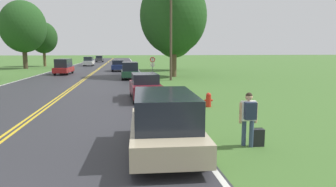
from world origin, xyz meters
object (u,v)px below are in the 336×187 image
(car_red_van_mid_far, at_px, (64,66))
(car_dark_blue_sedan_receding, at_px, (118,65))
(tree_mid_treeline, at_px, (174,34))
(car_champagne_van_nearest, at_px, (164,121))
(tree_right_cluster, at_px, (43,38))
(suitcase, at_px, (258,138))
(car_maroon_sedan_approaching, at_px, (145,86))
(car_dark_green_van_mid_near, at_px, (130,70))
(fire_hydrant, at_px, (209,100))
(tree_far_back, at_px, (173,16))
(car_white_van_distant, at_px, (89,61))
(traffic_sign, at_px, (153,62))
(hitchhiker_person, at_px, (249,114))
(tree_behind_sign, at_px, (23,27))
(car_dark_grey_suv_horizon, at_px, (100,59))

(car_red_van_mid_far, xyz_separation_m, car_dark_blue_sedan_receding, (6.66, 5.40, -0.19))
(tree_mid_treeline, xyz_separation_m, car_champagne_van_nearest, (-6.43, -36.65, -4.59))
(tree_right_cluster, distance_m, car_dark_blue_sedan_receding, 21.40)
(suitcase, height_order, car_maroon_sedan_approaching, car_maroon_sedan_approaching)
(suitcase, relative_size, car_dark_green_van_mid_near, 0.14)
(fire_hydrant, height_order, tree_far_back, tree_far_back)
(tree_right_cluster, bearing_deg, car_white_van_distant, 5.28)
(traffic_sign, distance_m, tree_mid_treeline, 14.02)
(car_maroon_sedan_approaching, bearing_deg, car_champagne_van_nearest, -2.22)
(tree_mid_treeline, relative_size, car_red_van_mid_far, 1.88)
(hitchhiker_person, bearing_deg, suitcase, -87.11)
(car_dark_green_van_mid_near, xyz_separation_m, car_dark_blue_sedan_receding, (-1.46, 12.99, -0.12))
(tree_far_back, distance_m, car_dark_green_van_mid_near, 8.09)
(car_dark_green_van_mid_near, bearing_deg, fire_hydrant, 12.12)
(traffic_sign, distance_m, tree_behind_sign, 28.49)
(car_white_van_distant, bearing_deg, hitchhiker_person, -167.53)
(tree_behind_sign, relative_size, tree_right_cluster, 1.33)
(suitcase, bearing_deg, hitchhiker_person, 92.89)
(traffic_sign, xyz_separation_m, tree_far_back, (2.54, 1.57, 5.09))
(car_red_van_mid_far, height_order, car_dark_grey_suv_horizon, car_red_van_mid_far)
(hitchhiker_person, relative_size, car_red_van_mid_far, 0.35)
(tree_far_back, height_order, car_white_van_distant, tree_far_back)
(car_red_van_mid_far, bearing_deg, car_maroon_sedan_approaching, -155.52)
(suitcase, xyz_separation_m, car_dark_blue_sedan_receding, (-4.97, 36.10, 0.55))
(traffic_sign, relative_size, car_red_van_mid_far, 0.48)
(car_dark_blue_sedan_receding, bearing_deg, car_champagne_van_nearest, 3.60)
(car_dark_blue_sedan_receding, height_order, car_white_van_distant, car_white_van_distant)
(hitchhiker_person, bearing_deg, car_white_van_distant, 15.38)
(suitcase, bearing_deg, tree_far_back, 0.50)
(fire_hydrant, xyz_separation_m, tree_far_back, (1.20, 18.84, 6.43))
(car_dark_blue_sedan_receding, bearing_deg, tree_behind_sign, -117.60)
(car_champagne_van_nearest, bearing_deg, tree_mid_treeline, 172.76)
(traffic_sign, bearing_deg, tree_mid_treeline, 70.45)
(car_red_van_mid_far, bearing_deg, tree_behind_sign, 34.46)
(hitchhiker_person, bearing_deg, tree_mid_treeline, -2.06)
(tree_behind_sign, xyz_separation_m, car_champagne_van_nearest, (17.37, -44.26, -5.93))
(car_dark_grey_suv_horizon, bearing_deg, car_white_van_distant, 179.35)
(hitchhiker_person, xyz_separation_m, tree_right_cluster, (-18.73, 51.54, 4.35))
(traffic_sign, xyz_separation_m, car_maroon_sedan_approaching, (-1.81, -14.24, -0.92))
(car_maroon_sedan_approaching, distance_m, car_dark_green_van_mid_near, 13.45)
(hitchhiker_person, xyz_separation_m, tree_behind_sign, (-19.99, 44.25, 5.80))
(traffic_sign, xyz_separation_m, tree_mid_treeline, (4.52, 12.72, 3.77))
(tree_far_back, bearing_deg, traffic_sign, -148.22)
(hitchhiker_person, relative_size, tree_far_back, 0.15)
(car_champagne_van_nearest, relative_size, car_dark_grey_suv_horizon, 1.02)
(fire_hydrant, bearing_deg, car_champagne_van_nearest, -116.08)
(tree_far_back, xyz_separation_m, car_red_van_mid_far, (-13.13, 5.20, -5.81))
(car_maroon_sedan_approaching, bearing_deg, car_red_van_mid_far, -158.94)
(traffic_sign, bearing_deg, suitcase, -87.52)
(traffic_sign, bearing_deg, tree_behind_sign, 133.47)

